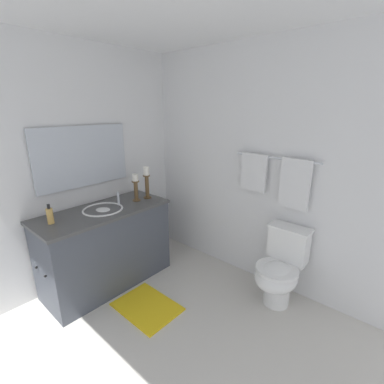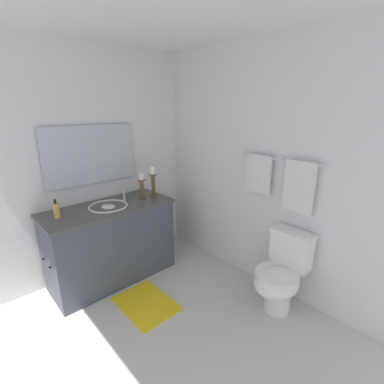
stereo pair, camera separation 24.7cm
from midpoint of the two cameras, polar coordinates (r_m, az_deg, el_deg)
The scene contains 14 objects.
floor at distance 2.52m, azimuth -4.25°, elevation -29.69°, with size 3.07×2.49×0.02m, color beige.
wall_back at distance 2.79m, azimuth 13.73°, elevation 4.35°, with size 3.07×0.04×2.45m, color white.
wall_left at distance 3.08m, azimuth -25.30°, elevation 4.37°, with size 0.04×2.49×2.45m, color white.
vanity_cabinet at distance 3.09m, azimuth -19.67°, elevation -10.81°, with size 0.58×1.33×0.84m.
sink_basin at distance 2.94m, azimuth -20.40°, elevation -4.22°, with size 0.40×0.40×0.24m.
mirror at distance 3.05m, azimuth -24.06°, elevation 6.76°, with size 0.02×0.99×0.61m, color silver.
candle_holder_tall at distance 3.11m, azimuth -11.71°, elevation 2.15°, with size 0.09×0.09×0.36m.
candle_holder_short at distance 3.05m, azimuth -13.99°, elevation 1.05°, with size 0.09×0.09×0.30m.
soap_bottle at distance 2.77m, azimuth -29.93°, elevation -4.36°, with size 0.06×0.06×0.18m.
toilet at distance 2.76m, azimuth 15.42°, elevation -15.42°, with size 0.39×0.54×0.75m.
towel_bar at distance 2.68m, azimuth 14.66°, elevation 6.87°, with size 0.02×0.02×0.85m, color silver.
towel_near_vanity at distance 2.80m, azimuth 10.38°, elevation 4.05°, with size 0.28×0.03×0.38m, color white.
towel_center at distance 2.62m, azimuth 18.23°, elevation 1.51°, with size 0.28×0.03×0.47m, color white.
bath_mat at distance 2.87m, azimuth -12.06°, elevation -22.51°, with size 0.60×0.44×0.02m, color yellow.
Camera 1 is at (1.16, -1.26, 1.83)m, focal length 25.46 mm.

